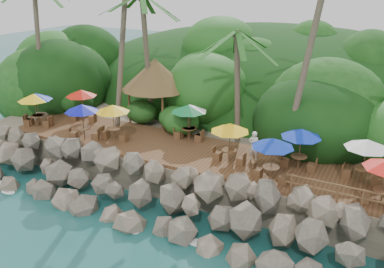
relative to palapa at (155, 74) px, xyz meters
The scene contains 11 objects.
ground 12.48m from the palapa, 63.24° to the right, with size 140.00×140.00×0.00m, color #19514F.
land_base 9.21m from the palapa, 50.88° to the left, with size 32.00×25.20×2.10m, color gray.
jungle_hill 15.62m from the palapa, 69.92° to the left, with size 44.80×28.00×15.40m, color #143811.
seawall 10.41m from the palapa, 57.69° to the right, with size 29.00×4.00×2.30m, color gray, non-canonical shape.
terrace 7.26m from the palapa, 37.89° to the right, with size 26.00×5.00×0.20m, color brown.
jungle_foliage 9.20m from the palapa, 45.82° to the left, with size 44.00×16.00×12.00m, color #143811, non-canonical shape.
foam_line 12.23m from the palapa, 62.52° to the right, with size 25.20×0.80×0.06m.
palapa is the anchor object (origin of this frame).
dining_clusters 5.91m from the palapa, 46.53° to the right, with size 24.85×5.42×2.40m.
railing 16.53m from the palapa, 22.49° to the right, with size 7.20×0.10×1.00m.
waiter 9.76m from the palapa, 21.19° to the right, with size 0.65×0.43×1.78m, color white.
Camera 1 is at (10.64, -14.51, 12.41)m, focal length 38.23 mm.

